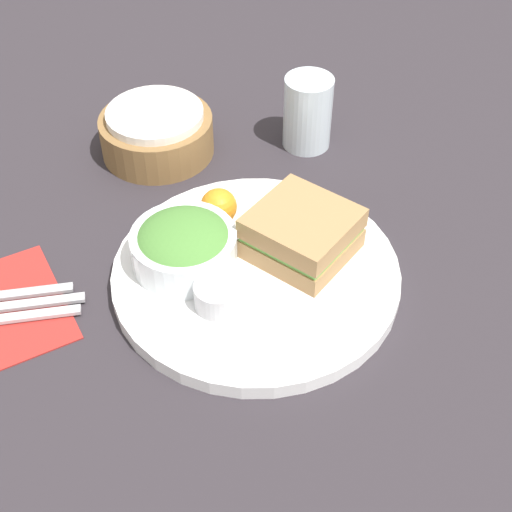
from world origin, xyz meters
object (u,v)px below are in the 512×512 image
Objects in this scene: sandwich at (303,234)px; drink_glass at (308,112)px; bread_basket at (155,133)px; plate at (256,274)px; dressing_cup at (218,295)px; spoon at (0,296)px; salad_bowl at (184,245)px.

drink_glass is at bearing 57.10° from sandwich.
sandwich is 0.30m from bread_basket.
drink_glass reaches higher than plate.
sandwich is at bearing -2.13° from plate.
drink_glass is (0.26, 0.23, 0.02)m from dressing_cup.
plate is 0.07m from dressing_cup.
dressing_cup is (-0.06, -0.03, 0.02)m from plate.
bread_basket is 0.97× the size of spoon.
salad_bowl is (-0.13, 0.05, -0.00)m from sandwich.
dressing_cup is (0.00, -0.08, -0.01)m from salad_bowl.
plate is 6.34× the size of dressing_cup.
plate is at bearing 24.58° from dressing_cup.
sandwich is at bearing 12.13° from dressing_cup.
dressing_cup reaches higher than plate.
drink_glass is at bearing -23.23° from bread_basket.
salad_bowl is at bearing -149.26° from drink_glass.
bread_basket is (-0.00, 0.29, 0.02)m from plate.
bread_basket is at bearing 102.29° from sandwich.
bread_basket reaches higher than plate.
sandwich is 0.14m from salad_bowl.
spoon is (-0.20, 0.06, -0.04)m from salad_bowl.
sandwich is 0.13m from dressing_cup.
dressing_cup is 0.33× the size of bread_basket.
bread_basket is at bearing 74.99° from salad_bowl.
sandwich is at bearing -77.71° from bread_basket.
spoon is (-0.21, 0.14, -0.03)m from dressing_cup.
bread_basket reaches higher than dressing_cup.
spoon is at bearing 160.95° from sandwich.
dressing_cup is at bearing -155.42° from plate.
salad_bowl is 2.32× the size of dressing_cup.
sandwich is 2.74× the size of dressing_cup.
plate is at bearing -36.04° from salad_bowl.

